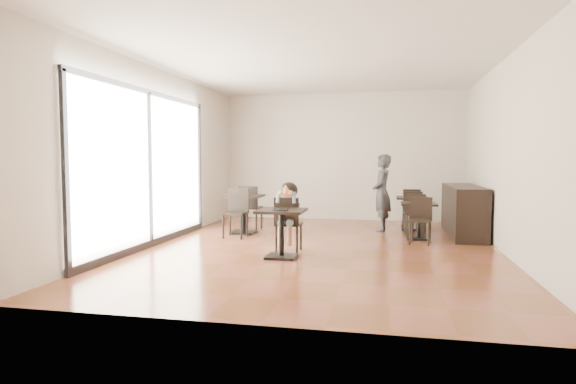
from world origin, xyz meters
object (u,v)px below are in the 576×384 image
(cafe_table_left, at_px, (244,214))
(chair_left_a, at_px, (251,208))
(child_table, at_px, (281,234))
(cafe_table_mid, at_px, (418,221))
(cafe_table_back, at_px, (412,213))
(chair_mid_a, at_px, (417,214))
(adult_patron, at_px, (382,193))
(chair_mid_b, at_px, (420,221))
(chair_back_a, at_px, (411,208))
(child, at_px, (289,217))
(child_chair, at_px, (289,224))
(chair_back_b, at_px, (414,213))
(chair_left_b, at_px, (235,213))

(cafe_table_left, relative_size, chair_left_a, 0.83)
(child_table, xyz_separation_m, cafe_table_mid, (2.21, 2.25, -0.03))
(cafe_table_back, bearing_deg, chair_left_a, -168.92)
(child_table, relative_size, cafe_table_left, 0.96)
(cafe_table_left, distance_m, chair_mid_a, 3.55)
(adult_patron, distance_m, chair_mid_b, 1.69)
(adult_patron, xyz_separation_m, chair_left_a, (-2.80, -0.38, -0.34))
(cafe_table_mid, bearing_deg, chair_back_a, 91.88)
(child, height_order, chair_left_a, child)
(child_chair, bearing_deg, chair_left_a, -59.94)
(child_table, relative_size, cafe_table_back, 1.06)
(child_table, xyz_separation_m, child, (0.00, 0.55, 0.20))
(child_table, xyz_separation_m, adult_patron, (1.50, 3.18, 0.44))
(cafe_table_back, xyz_separation_m, chair_back_b, (0.00, -0.55, 0.07))
(child_table, distance_m, child, 0.58)
(adult_patron, xyz_separation_m, cafe_table_back, (0.65, 0.30, -0.46))
(adult_patron, xyz_separation_m, chair_back_b, (0.65, -0.25, -0.39))
(child_table, height_order, cafe_table_back, child_table)
(child, bearing_deg, chair_back_a, 58.37)
(child_table, relative_size, chair_mid_a, 0.90)
(cafe_table_mid, xyz_separation_m, chair_back_b, (-0.06, 0.68, 0.08))
(chair_mid_a, height_order, chair_back_b, chair_back_b)
(cafe_table_mid, bearing_deg, child_chair, -142.30)
(cafe_table_left, relative_size, chair_back_b, 0.93)
(adult_patron, distance_m, cafe_table_left, 2.98)
(chair_left_a, bearing_deg, chair_back_b, -175.42)
(child_table, height_order, chair_back_a, chair_back_a)
(adult_patron, bearing_deg, cafe_table_mid, 36.06)
(adult_patron, distance_m, chair_back_b, 0.80)
(chair_mid_b, height_order, chair_left_b, chair_left_b)
(child_table, distance_m, chair_left_b, 2.15)
(chair_mid_b, bearing_deg, chair_back_a, 100.94)
(chair_back_a, bearing_deg, chair_left_b, 32.73)
(chair_left_b, bearing_deg, chair_back_a, 36.44)
(cafe_table_back, bearing_deg, chair_mid_b, -88.12)
(cafe_table_mid, relative_size, chair_left_b, 0.73)
(cafe_table_back, height_order, chair_left_a, chair_left_a)
(cafe_table_back, xyz_separation_m, chair_left_a, (-3.45, -0.68, 0.12))
(child_chair, bearing_deg, chair_back_b, -131.99)
(chair_left_a, bearing_deg, chair_mid_b, 165.03)
(child_table, distance_m, chair_mid_b, 2.79)
(cafe_table_left, relative_size, chair_mid_b, 0.94)
(chair_mid_a, height_order, chair_back_a, chair_back_a)
(child, xyz_separation_m, chair_back_a, (2.15, 3.48, -0.15))
(chair_left_a, xyz_separation_m, chair_left_b, (0.00, -1.10, 0.00))
(adult_patron, bearing_deg, child, -30.83)
(child_chair, height_order, cafe_table_mid, child_chair)
(cafe_table_mid, distance_m, chair_mid_b, 0.55)
(child_table, distance_m, cafe_table_back, 4.09)
(child, xyz_separation_m, chair_mid_a, (2.21, 2.25, -0.15))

